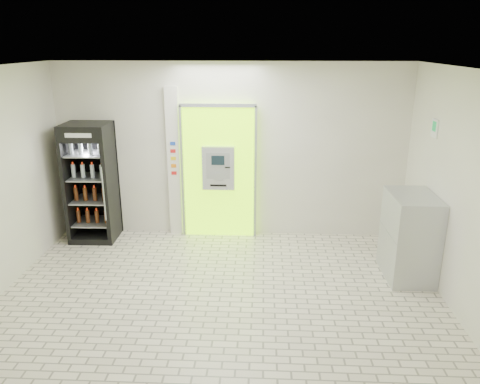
{
  "coord_description": "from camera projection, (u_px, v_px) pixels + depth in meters",
  "views": [
    {
      "loc": [
        0.55,
        -5.33,
        3.29
      ],
      "look_at": [
        0.22,
        1.2,
        1.19
      ],
      "focal_mm": 35.0,
      "sensor_mm": 36.0,
      "label": 1
    }
  ],
  "objects": [
    {
      "name": "atm_assembly",
      "position": [
        219.0,
        171.0,
        8.05
      ],
      "size": [
        1.3,
        0.24,
        2.33
      ],
      "color": "#8CEC01",
      "rests_on": "ground"
    },
    {
      "name": "exit_sign",
      "position": [
        435.0,
        128.0,
        6.64
      ],
      "size": [
        0.02,
        0.22,
        0.26
      ],
      "color": "white",
      "rests_on": "room_shell"
    },
    {
      "name": "steel_cabinet",
      "position": [
        409.0,
        236.0,
        6.72
      ],
      "size": [
        0.64,
        0.94,
        1.25
      ],
      "rotation": [
        0.0,
        0.0,
        0.01
      ],
      "color": "#ADAFB5",
      "rests_on": "ground"
    },
    {
      "name": "ground",
      "position": [
        218.0,
        306.0,
        6.1
      ],
      "size": [
        6.0,
        6.0,
        0.0
      ],
      "primitive_type": "plane",
      "color": "beige",
      "rests_on": "ground"
    },
    {
      "name": "pillar",
      "position": [
        174.0,
        163.0,
        8.08
      ],
      "size": [
        0.22,
        0.11,
        2.6
      ],
      "color": "silver",
      "rests_on": "ground"
    },
    {
      "name": "beverage_cooler",
      "position": [
        92.0,
        185.0,
        7.97
      ],
      "size": [
        0.77,
        0.73,
        2.02
      ],
      "rotation": [
        0.0,
        0.0,
        0.02
      ],
      "color": "black",
      "rests_on": "ground"
    },
    {
      "name": "room_shell",
      "position": [
        216.0,
        170.0,
        5.54
      ],
      "size": [
        6.0,
        6.0,
        6.0
      ],
      "color": "silver",
      "rests_on": "ground"
    }
  ]
}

